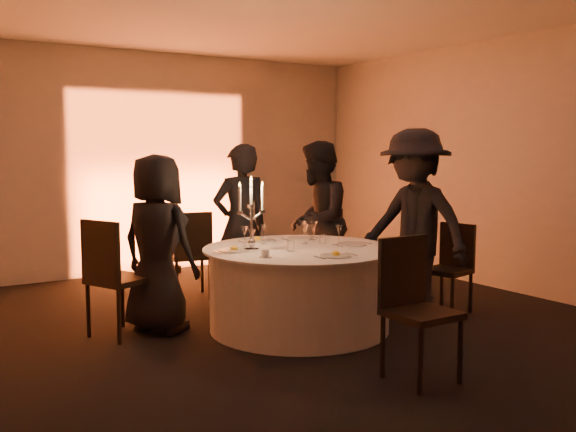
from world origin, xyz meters
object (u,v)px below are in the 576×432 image
guest_left (157,244)px  guest_back_right (317,221)px  chair_back_right (328,246)px  chair_front (413,299)px  banquet_table (299,288)px  chair_back_left (191,250)px  chair_right (451,263)px  chair_left (112,271)px  guest_right (414,224)px  candelabra (251,225)px  guest_back_left (241,225)px  coffee_cup (265,254)px

guest_left → guest_back_right: bearing=-111.4°
guest_back_right → chair_back_right: bearing=174.9°
chair_back_right → chair_front: bearing=24.0°
banquet_table → chair_front: chair_front is taller
chair_back_left → chair_front: chair_front is taller
chair_right → chair_front: bearing=-65.5°
chair_right → chair_front: size_ratio=0.88×
chair_left → guest_right: bearing=-131.8°
chair_front → guest_left: (-1.15, 2.16, 0.23)m
candelabra → guest_right: bearing=-11.0°
chair_back_left → guest_right: bearing=140.8°
chair_front → guest_back_right: guest_back_right is taller
chair_back_right → guest_left: (-2.32, -0.52, 0.28)m
guest_left → guest_right: (2.36, -0.88, 0.12)m
chair_left → chair_back_right: bearing=-103.5°
chair_back_left → guest_back_left: (0.33, -0.57, 0.31)m
chair_back_left → guest_back_right: guest_back_right is taller
candelabra → banquet_table: bearing=-9.6°
chair_right → banquet_table: bearing=-112.0°
candelabra → chair_left: bearing=153.4°
guest_back_right → coffee_cup: 1.80m
guest_back_right → chair_left: bearing=-36.7°
coffee_cup → candelabra: candelabra is taller
banquet_table → chair_left: chair_left is taller
chair_left → chair_right: chair_left is taller
chair_front → guest_right: (1.21, 1.28, 0.35)m
guest_back_left → candelabra: size_ratio=2.55×
guest_back_right → candelabra: guest_back_right is taller
coffee_cup → guest_left: bearing=123.7°
banquet_table → guest_back_right: (0.82, 0.89, 0.50)m
guest_back_left → chair_front: bearing=92.5°
banquet_table → candelabra: 0.78m
chair_left → guest_right: 2.94m
chair_front → guest_back_right: size_ratio=0.59×
guest_back_right → guest_right: guest_right is taller
banquet_table → candelabra: candelabra is taller
guest_left → coffee_cup: (0.61, -0.92, -0.02)m
chair_left → chair_right: size_ratio=1.16×
chair_right → guest_back_left: size_ratio=0.53×
chair_right → coffee_cup: (-2.21, 0.02, 0.28)m
banquet_table → chair_left: size_ratio=1.68×
coffee_cup → candelabra: size_ratio=0.16×
chair_left → guest_back_right: bearing=-108.2°
chair_front → chair_right: bearing=36.0°
chair_back_right → chair_back_left: bearing=-60.9°
chair_right → chair_back_left: bearing=-145.6°
guest_left → candelabra: guest_left is taller
chair_left → candelabra: size_ratio=1.57×
guest_left → coffee_cup: guest_left is taller
chair_right → chair_back_right: bearing=-172.4°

